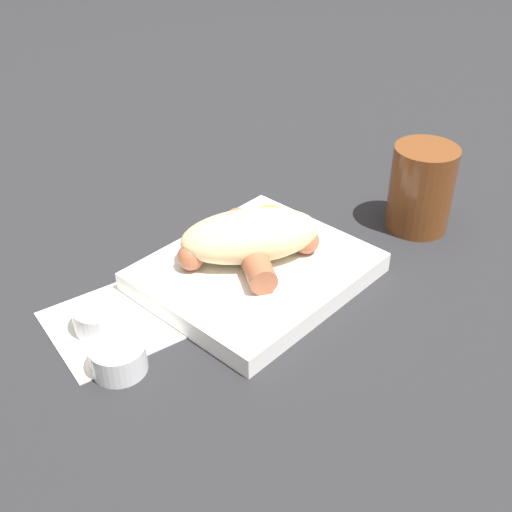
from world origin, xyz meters
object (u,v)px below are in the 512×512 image
sausage (250,249)px  condiment_cup_far (120,360)px  food_tray (256,272)px  bread_roll (250,236)px  drink_glass (421,188)px  condiment_cup_near (100,319)px

sausage → condiment_cup_far: size_ratio=2.62×
sausage → food_tray: bearing=89.2°
bread_roll → condiment_cup_far: (0.20, 0.02, -0.04)m
sausage → drink_glass: drink_glass is taller
sausage → condiment_cup_near: sausage is taller
sausage → condiment_cup_far: bearing=3.7°
bread_roll → condiment_cup_near: (0.17, -0.05, -0.04)m
bread_roll → condiment_cup_far: size_ratio=3.25×
bread_roll → sausage: size_ratio=1.24×
condiment_cup_near → condiment_cup_far: bearing=70.2°
condiment_cup_near → condiment_cup_far: 0.07m
bread_roll → sausage: bread_roll is taller
food_tray → bread_roll: (-0.01, -0.01, 0.04)m
drink_glass → condiment_cup_far: bearing=-9.3°
bread_roll → drink_glass: bearing=158.5°
condiment_cup_near → drink_glass: bearing=161.5°
food_tray → drink_glass: drink_glass is taller
condiment_cup_far → bread_roll: bearing=-175.0°
condiment_cup_near → condiment_cup_far: (0.02, 0.06, 0.00)m
drink_glass → sausage: bearing=-19.8°
bread_roll → condiment_cup_far: bearing=5.0°
sausage → condiment_cup_near: bearing=-16.8°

